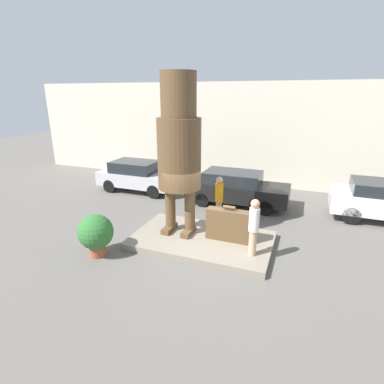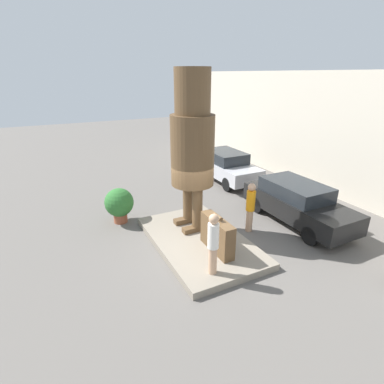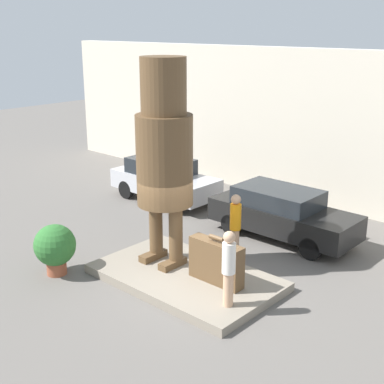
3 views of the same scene
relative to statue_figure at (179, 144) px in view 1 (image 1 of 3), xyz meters
name	(u,v)px [view 1 (image 1 of 3)]	position (x,y,z in m)	size (l,w,h in m)	color
ground_plane	(202,243)	(0.89, -0.19, -3.35)	(60.00, 60.00, 0.00)	#605B56
pedestal	(202,240)	(0.89, -0.19, -3.24)	(4.70, 2.84, 0.23)	gray
building_backdrop	(250,135)	(0.89, 7.66, -0.59)	(28.00, 0.60, 5.52)	beige
statue_figure	(179,144)	(0.00, 0.00, 0.00)	(1.45, 1.45, 5.35)	brown
giant_suitcase	(228,225)	(1.76, -0.03, -2.59)	(1.48, 0.37, 1.22)	brown
tourist	(254,225)	(2.70, -0.74, -2.14)	(0.31, 0.31, 1.80)	tan
parked_car_silver	(138,175)	(-4.21, 4.12, -2.52)	(4.15, 1.76, 1.58)	#B7B7BC
parked_car_black	(236,188)	(1.08, 3.92, -2.53)	(4.56, 1.74, 1.56)	black
planter_pot	(96,233)	(-1.93, -2.15, -2.58)	(1.10, 1.10, 1.37)	brown
worker_hivis	(219,197)	(0.87, 1.87, -2.34)	(0.31, 0.31, 1.85)	tan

